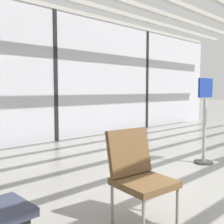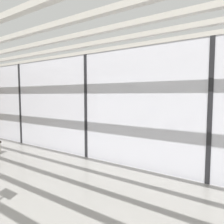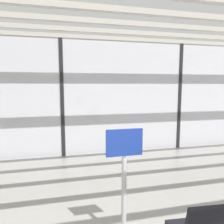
# 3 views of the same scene
# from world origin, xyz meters

# --- Properties ---
(glass_curtain_wall) EXTENTS (14.00, 0.08, 3.17)m
(glass_curtain_wall) POSITION_xyz_m (0.00, 5.20, 1.59)
(glass_curtain_wall) COLOR silver
(glass_curtain_wall) RESTS_ON ground
(window_mullion_0) EXTENTS (0.10, 0.12, 3.17)m
(window_mullion_0) POSITION_xyz_m (-3.50, 5.20, 1.59)
(window_mullion_0) COLOR black
(window_mullion_0) RESTS_ON ground
(window_mullion_1) EXTENTS (0.10, 0.12, 3.17)m
(window_mullion_1) POSITION_xyz_m (0.00, 5.20, 1.59)
(window_mullion_1) COLOR black
(window_mullion_1) RESTS_ON ground
(window_mullion_2) EXTENTS (0.10, 0.12, 3.17)m
(window_mullion_2) POSITION_xyz_m (3.50, 5.20, 1.59)
(window_mullion_2) COLOR black
(window_mullion_2) RESTS_ON ground
(parked_airplane) EXTENTS (13.11, 4.11, 4.11)m
(parked_airplane) POSITION_xyz_m (0.85, 11.48, 2.06)
(parked_airplane) COLOR #B2BCD6
(parked_airplane) RESTS_ON ground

